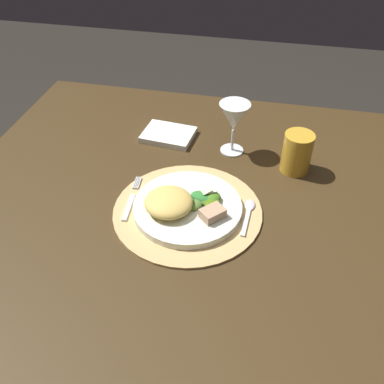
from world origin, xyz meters
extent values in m
plane|color=black|center=(0.00, 0.00, 0.00)|extent=(6.00, 6.00, 0.00)
cube|color=#3A2914|center=(0.00, 0.00, 0.73)|extent=(1.25, 1.06, 0.03)
cylinder|color=#392B12|center=(-0.55, 0.46, 0.36)|extent=(0.06, 0.06, 0.72)
cylinder|color=#3A2B14|center=(0.55, 0.46, 0.36)|extent=(0.06, 0.06, 0.72)
cylinder|color=tan|center=(-0.02, -0.05, 0.75)|extent=(0.35, 0.35, 0.01)
cylinder|color=silver|center=(-0.02, -0.05, 0.76)|extent=(0.26, 0.26, 0.02)
ellipsoid|color=#DFBB5C|center=(-0.06, -0.07, 0.79)|extent=(0.16, 0.16, 0.04)
ellipsoid|color=#406122|center=(0.02, -0.03, 0.77)|extent=(0.05, 0.06, 0.02)
ellipsoid|color=#44761E|center=(0.03, -0.02, 0.78)|extent=(0.05, 0.06, 0.02)
ellipsoid|color=#2C762E|center=(0.01, -0.02, 0.78)|extent=(0.06, 0.04, 0.02)
ellipsoid|color=#4D6F2D|center=(0.00, -0.05, 0.77)|extent=(0.04, 0.05, 0.01)
ellipsoid|color=#466E11|center=(0.04, -0.04, 0.77)|extent=(0.05, 0.05, 0.02)
cube|color=beige|center=(0.02, -0.01, 0.79)|extent=(0.03, 0.03, 0.01)
cube|color=beige|center=(0.03, -0.01, 0.79)|extent=(0.03, 0.03, 0.01)
cube|color=tan|center=(0.05, -0.07, 0.78)|extent=(0.06, 0.06, 0.02)
cube|color=silver|center=(-0.16, -0.07, 0.75)|extent=(0.02, 0.09, 0.00)
cube|color=silver|center=(-0.17, 0.02, 0.75)|extent=(0.01, 0.05, 0.00)
cube|color=silver|center=(-0.17, 0.02, 0.75)|extent=(0.01, 0.05, 0.00)
cube|color=silver|center=(-0.16, 0.02, 0.75)|extent=(0.01, 0.05, 0.00)
cube|color=silver|center=(-0.16, 0.02, 0.75)|extent=(0.01, 0.05, 0.00)
cube|color=silver|center=(0.12, -0.06, 0.75)|extent=(0.01, 0.09, 0.00)
ellipsoid|color=silver|center=(0.12, 0.00, 0.75)|extent=(0.02, 0.04, 0.01)
cube|color=white|center=(-0.14, 0.26, 0.75)|extent=(0.15, 0.12, 0.02)
cylinder|color=silver|center=(0.05, 0.23, 0.74)|extent=(0.06, 0.06, 0.00)
cylinder|color=silver|center=(0.05, 0.23, 0.78)|extent=(0.01, 0.01, 0.06)
cone|color=silver|center=(0.05, 0.23, 0.85)|extent=(0.08, 0.08, 0.08)
cylinder|color=gold|center=(0.22, 0.18, 0.80)|extent=(0.08, 0.08, 0.11)
camera|label=1|loc=(0.15, -0.78, 1.44)|focal=40.55mm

